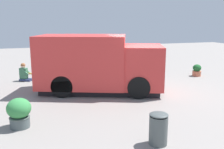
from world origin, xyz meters
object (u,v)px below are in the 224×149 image
at_px(planter_flowering_near, 197,70).
at_px(food_truck, 98,65).
at_px(planter_flowering_far, 19,112).
at_px(person_customer, 24,74).
at_px(trash_bin, 158,128).

bearing_deg(planter_flowering_near, food_truck, -167.36).
bearing_deg(planter_flowering_far, person_customer, 89.21).
distance_m(food_truck, trash_bin, 5.13).
bearing_deg(planter_flowering_near, person_customer, 169.28).
xyz_separation_m(food_truck, person_customer, (-2.99, 3.01, -0.77)).
height_order(person_customer, trash_bin, person_customer).
bearing_deg(food_truck, person_customer, 134.81).
xyz_separation_m(planter_flowering_near, planter_flowering_far, (-8.98, -4.29, 0.14)).
bearing_deg(planter_flowering_far, food_truck, 43.96).
relative_size(food_truck, person_customer, 6.08).
bearing_deg(food_truck, trash_bin, -88.23).
relative_size(food_truck, trash_bin, 6.82).
bearing_deg(person_customer, planter_flowering_near, -10.72).
height_order(food_truck, trash_bin, food_truck).
bearing_deg(person_customer, planter_flowering_far, -90.79).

